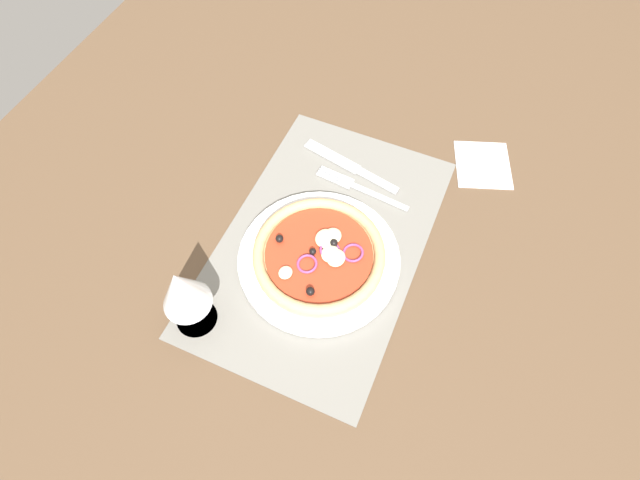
# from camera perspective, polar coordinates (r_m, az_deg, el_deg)

# --- Properties ---
(ground_plane) EXTENTS (1.90, 1.40, 0.02)m
(ground_plane) POSITION_cam_1_polar(r_m,az_deg,el_deg) (0.87, 0.29, -0.79)
(ground_plane) COLOR brown
(placemat) EXTENTS (0.51, 0.32, 0.00)m
(placemat) POSITION_cam_1_polar(r_m,az_deg,el_deg) (0.85, 0.29, -0.32)
(placemat) COLOR slate
(placemat) RESTS_ON ground_plane
(plate) EXTENTS (0.27, 0.27, 0.01)m
(plate) POSITION_cam_1_polar(r_m,az_deg,el_deg) (0.83, -0.11, -2.22)
(plate) COLOR white
(plate) RESTS_ON placemat
(pizza) EXTENTS (0.21, 0.21, 0.03)m
(pizza) POSITION_cam_1_polar(r_m,az_deg,el_deg) (0.81, -0.08, -1.60)
(pizza) COLOR tan
(pizza) RESTS_ON plate
(fork) EXTENTS (0.03, 0.18, 0.00)m
(fork) POSITION_cam_1_polar(r_m,az_deg,el_deg) (0.92, 4.23, 6.00)
(fork) COLOR silver
(fork) RESTS_ON placemat
(knife) EXTENTS (0.06, 0.20, 0.01)m
(knife) POSITION_cam_1_polar(r_m,az_deg,el_deg) (0.95, 3.40, 8.37)
(knife) COLOR silver
(knife) RESTS_ON placemat
(wine_glass) EXTENTS (0.07, 0.07, 0.15)m
(wine_glass) POSITION_cam_1_polar(r_m,az_deg,el_deg) (0.73, -15.34, -5.54)
(wine_glass) COLOR silver
(wine_glass) RESTS_ON ground_plane
(napkin) EXTENTS (0.14, 0.13, 0.00)m
(napkin) POSITION_cam_1_polar(r_m,az_deg,el_deg) (1.00, 17.94, 8.13)
(napkin) COLOR white
(napkin) RESTS_ON ground_plane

